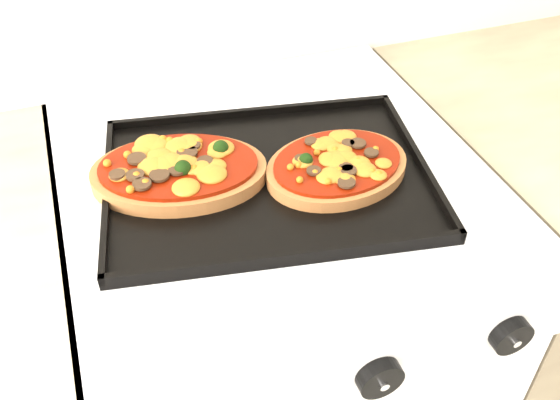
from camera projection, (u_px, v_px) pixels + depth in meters
name	position (u px, v px, depth m)	size (l,w,h in m)	color
stove	(273.00, 357.00, 1.18)	(0.60, 0.60, 0.91)	white
control_panel	(362.00, 367.00, 0.70)	(0.60, 0.02, 0.09)	white
knob_center	(380.00, 378.00, 0.69)	(0.05, 0.05, 0.02)	black
knob_right	(511.00, 336.00, 0.73)	(0.05, 0.05, 0.02)	black
baking_tray	(268.00, 176.00, 0.85)	(0.44, 0.32, 0.02)	black
pizza_left	(179.00, 170.00, 0.84)	(0.24, 0.16, 0.03)	#A76739
pizza_right	(337.00, 165.00, 0.85)	(0.20, 0.15, 0.03)	#A76739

